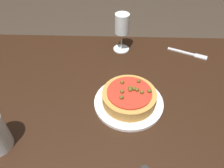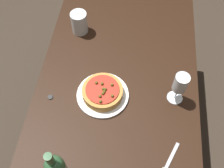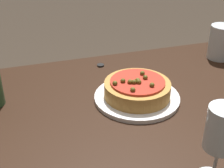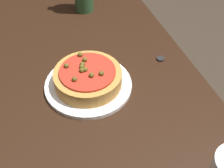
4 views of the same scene
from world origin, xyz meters
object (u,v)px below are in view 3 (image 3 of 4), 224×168
(water_cup, at_px, (221,42))
(bottle_cap, at_px, (101,65))
(dining_table, at_px, (162,132))
(pizza, at_px, (137,88))
(dinner_plate, at_px, (137,97))
(wine_glass, at_px, (222,133))

(water_cup, height_order, bottle_cap, water_cup)
(dining_table, height_order, pizza, pizza)
(dining_table, relative_size, pizza, 8.26)
(dining_table, height_order, dinner_plate, dinner_plate)
(water_cup, bearing_deg, dinner_plate, 24.50)
(dinner_plate, height_order, wine_glass, wine_glass)
(dining_table, bearing_deg, pizza, -45.53)
(pizza, distance_m, water_cup, 0.43)
(dining_table, distance_m, bottle_cap, 0.33)
(dining_table, height_order, water_cup, water_cup)
(dining_table, xyz_separation_m, bottle_cap, (0.10, -0.30, 0.09))
(water_cup, xyz_separation_m, bottle_cap, (0.43, -0.06, -0.06))
(dining_table, bearing_deg, bottle_cap, -71.88)
(dining_table, height_order, bottle_cap, bottle_cap)
(pizza, relative_size, water_cup, 1.53)
(pizza, relative_size, wine_glass, 1.07)
(dining_table, relative_size, bottle_cap, 63.98)
(wine_glass, height_order, bottle_cap, wine_glass)
(dinner_plate, xyz_separation_m, pizza, (0.00, 0.00, 0.03))
(wine_glass, bearing_deg, bottle_cap, -83.36)
(dining_table, bearing_deg, dinner_plate, -45.69)
(pizza, xyz_separation_m, wine_glass, (-0.03, 0.33, 0.09))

